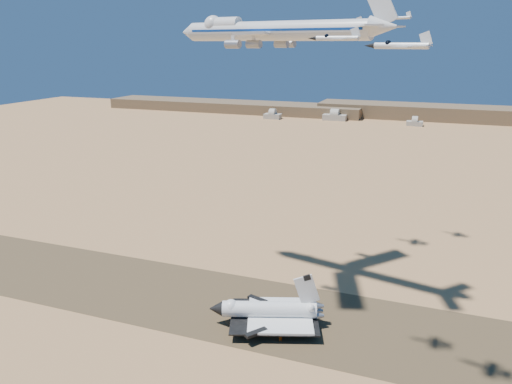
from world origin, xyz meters
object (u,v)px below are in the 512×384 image
(carrier_747, at_px, (267,31))
(chase_jet_d, at_px, (398,18))
(crew_b, at_px, (290,335))
(chase_jet_b, at_px, (400,46))
(chase_jet_c, at_px, (346,24))
(chase_jet_a, at_px, (336,38))
(crew_a, at_px, (280,339))
(shuttle, at_px, (268,311))
(crew_c, at_px, (281,339))

(carrier_747, relative_size, chase_jet_d, 6.62)
(crew_b, bearing_deg, chase_jet_b, -138.77)
(chase_jet_d, bearing_deg, chase_jet_c, -120.24)
(chase_jet_a, xyz_separation_m, chase_jet_b, (17.17, -8.38, -1.80))
(crew_a, height_order, crew_b, crew_a)
(chase_jet_a, bearing_deg, crew_a, 167.17)
(chase_jet_d, bearing_deg, carrier_747, -106.05)
(shuttle, height_order, crew_c, shuttle)
(crew_a, relative_size, crew_c, 1.12)
(chase_jet_c, bearing_deg, crew_c, -83.46)
(crew_a, xyz_separation_m, chase_jet_b, (32.67, -12.86, 95.35))
(chase_jet_b, height_order, chase_jet_d, chase_jet_d)
(carrier_747, height_order, crew_b, carrier_747)
(shuttle, bearing_deg, crew_a, -69.07)
(shuttle, xyz_separation_m, chase_jet_d, (28.05, 93.70, 102.22))
(crew_c, bearing_deg, shuttle, 15.09)
(carrier_747, bearing_deg, chase_jet_b, -33.95)
(carrier_747, height_order, chase_jet_c, carrier_747)
(shuttle, distance_m, chase_jet_d, 141.48)
(crew_b, bearing_deg, chase_jet_a, -141.91)
(carrier_747, distance_m, crew_a, 109.86)
(carrier_747, distance_m, chase_jet_c, 48.18)
(chase_jet_b, bearing_deg, chase_jet_a, 168.08)
(carrier_747, distance_m, chase_jet_d, 73.74)
(crew_c, relative_size, chase_jet_d, 0.13)
(crew_b, xyz_separation_m, chase_jet_d, (18.56, 98.67, 106.67))
(carrier_747, relative_size, chase_jet_a, 6.22)
(crew_c, bearing_deg, chase_jet_b, -139.41)
(crew_a, xyz_separation_m, crew_c, (0.44, 0.26, -0.10))
(shuttle, height_order, chase_jet_c, chase_jet_c)
(shuttle, relative_size, crew_b, 23.34)
(crew_b, bearing_deg, crew_c, 131.32)
(crew_c, bearing_deg, chase_jet_c, -27.80)
(crew_c, relative_size, chase_jet_c, 0.11)
(chase_jet_b, bearing_deg, chase_jet_d, 109.94)
(shuttle, xyz_separation_m, chase_jet_a, (22.70, -13.12, 92.79))
(shuttle, xyz_separation_m, crew_c, (7.64, -8.38, -4.47))
(carrier_747, bearing_deg, crew_a, -52.65)
(chase_jet_c, bearing_deg, carrier_747, -108.35)
(shuttle, height_order, crew_a, shuttle)
(crew_a, distance_m, chase_jet_a, 98.48)
(chase_jet_d, bearing_deg, shuttle, -89.48)
(crew_b, height_order, chase_jet_c, chase_jet_c)
(chase_jet_a, relative_size, chase_jet_c, 0.88)
(shuttle, height_order, carrier_747, carrier_747)
(chase_jet_c, bearing_deg, shuttle, -89.27)
(crew_c, xyz_separation_m, chase_jet_b, (32.23, -13.12, 95.45))
(chase_jet_c, distance_m, chase_jet_d, 26.84)
(crew_b, xyz_separation_m, chase_jet_c, (-1.06, 80.64, 103.51))
(shuttle, xyz_separation_m, crew_b, (9.49, -4.97, -4.45))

